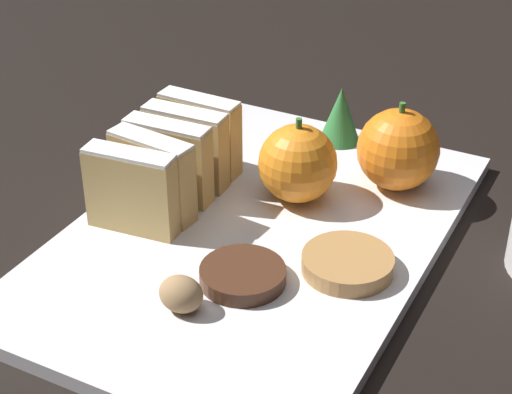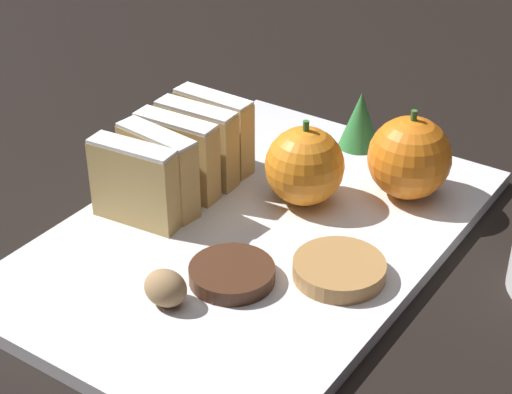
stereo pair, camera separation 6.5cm
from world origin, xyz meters
name	(u,v)px [view 1 (the left image)]	position (x,y,z in m)	size (l,w,h in m)	color
ground_plane	(256,242)	(0.00, 0.00, 0.00)	(6.00, 6.00, 0.00)	black
serving_platter	(256,236)	(0.00, 0.00, 0.01)	(0.27, 0.40, 0.01)	white
stollen_slice_front	(131,191)	(-0.09, -0.04, 0.05)	(0.07, 0.03, 0.07)	tan
stollen_slice_second	(152,176)	(-0.08, -0.02, 0.05)	(0.07, 0.03, 0.07)	tan
stollen_slice_third	(168,161)	(-0.09, 0.01, 0.05)	(0.07, 0.02, 0.07)	tan
stollen_slice_fourth	(186,147)	(-0.09, 0.04, 0.05)	(0.07, 0.02, 0.07)	tan
stollen_slice_fifth	(200,134)	(-0.09, 0.07, 0.05)	(0.07, 0.02, 0.07)	tan
orange_near	(298,163)	(0.01, 0.06, 0.04)	(0.06, 0.06, 0.07)	orange
orange_far	(398,149)	(0.07, 0.12, 0.05)	(0.07, 0.07, 0.08)	orange
walnut	(177,293)	(0.00, -0.11, 0.02)	(0.03, 0.03, 0.03)	#9E7A51
chocolate_cookie	(243,275)	(0.02, -0.06, 0.02)	(0.06, 0.06, 0.01)	#472819
gingerbread_cookie	(348,263)	(0.08, -0.02, 0.02)	(0.07, 0.07, 0.01)	#B27F47
evergreen_sprig	(336,114)	(0.00, 0.17, 0.04)	(0.04, 0.04, 0.05)	#2D7538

